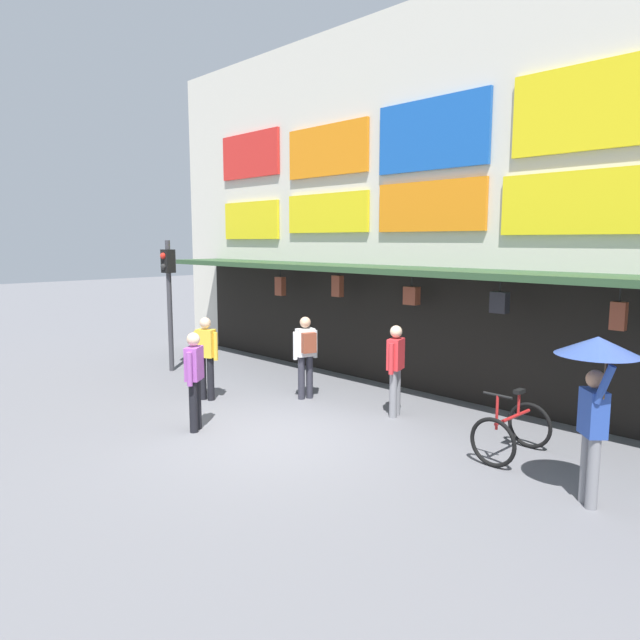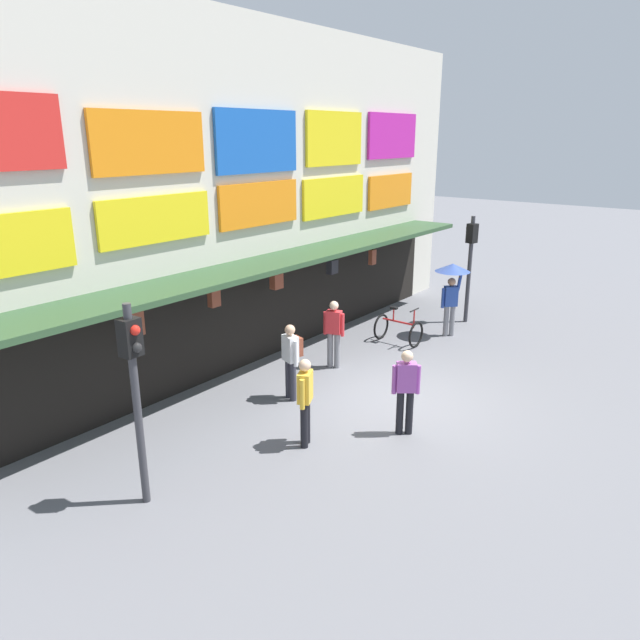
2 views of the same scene
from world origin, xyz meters
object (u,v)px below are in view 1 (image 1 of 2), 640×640
(bicycle_parked, at_px, (512,431))
(pedestrian_in_red, at_px, (194,376))
(traffic_light_near, at_px, (169,284))
(pedestrian_in_green, at_px, (206,354))
(pedestrian_in_black, at_px, (395,365))
(pedestrian_with_umbrella, at_px, (596,373))
(pedestrian_in_yellow, at_px, (306,351))

(bicycle_parked, bearing_deg, pedestrian_in_red, -148.08)
(bicycle_parked, xyz_separation_m, pedestrian_in_red, (-4.32, -2.69, 0.55))
(bicycle_parked, height_order, pedestrian_in_red, pedestrian_in_red)
(traffic_light_near, xyz_separation_m, pedestrian_in_green, (2.86, -0.85, -1.19))
(traffic_light_near, bearing_deg, pedestrian_in_black, 9.14)
(pedestrian_with_umbrella, bearing_deg, pedestrian_in_yellow, 172.30)
(bicycle_parked, relative_size, pedestrian_in_yellow, 0.70)
(pedestrian_in_yellow, bearing_deg, traffic_light_near, -171.46)
(traffic_light_near, relative_size, pedestrian_in_black, 1.90)
(pedestrian_in_green, xyz_separation_m, pedestrian_in_yellow, (1.35, 1.48, 0.04))
(pedestrian_in_green, bearing_deg, pedestrian_with_umbrella, 5.39)
(bicycle_parked, relative_size, pedestrian_in_green, 0.70)
(traffic_light_near, bearing_deg, pedestrian_in_red, -25.26)
(traffic_light_near, distance_m, bicycle_parked, 8.87)
(pedestrian_in_black, bearing_deg, traffic_light_near, -170.86)
(pedestrian_in_green, height_order, pedestrian_in_yellow, same)
(traffic_light_near, xyz_separation_m, pedestrian_with_umbrella, (10.09, -0.16, -0.50))
(pedestrian_in_yellow, bearing_deg, bicycle_parked, 0.11)
(bicycle_parked, distance_m, pedestrian_in_red, 5.12)
(traffic_light_near, xyz_separation_m, pedestrian_in_red, (4.35, -2.05, -1.19))
(traffic_light_near, height_order, bicycle_parked, traffic_light_near)
(traffic_light_near, height_order, pedestrian_in_red, traffic_light_near)
(bicycle_parked, height_order, pedestrian_with_umbrella, pedestrian_with_umbrella)
(traffic_light_near, height_order, pedestrian_in_green, traffic_light_near)
(pedestrian_in_black, bearing_deg, pedestrian_in_green, -151.10)
(pedestrian_in_red, bearing_deg, pedestrian_with_umbrella, 18.21)
(traffic_light_near, height_order, pedestrian_in_black, traffic_light_near)
(traffic_light_near, height_order, pedestrian_in_yellow, traffic_light_near)
(bicycle_parked, distance_m, pedestrian_in_green, 6.02)
(pedestrian_in_red, bearing_deg, pedestrian_in_yellow, 93.05)
(pedestrian_in_red, bearing_deg, pedestrian_in_green, 141.00)
(pedestrian_in_green, relative_size, pedestrian_with_umbrella, 0.81)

